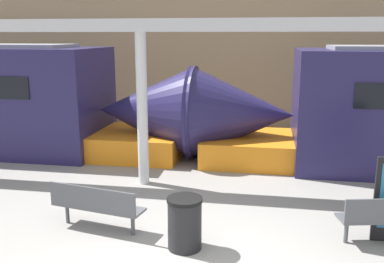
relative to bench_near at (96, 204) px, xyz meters
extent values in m
cube|color=#9E8460|center=(1.67, 9.21, 1.99)|extent=(56.00, 0.20, 5.00)
cone|color=#231E4C|center=(2.27, 5.00, 0.80)|extent=(2.88, 2.63, 2.63)
cube|color=orange|center=(2.54, 5.00, -0.16)|extent=(2.59, 2.46, 0.70)
cone|color=#231E4C|center=(-0.45, 5.00, 0.80)|extent=(2.88, 2.63, 2.63)
cube|color=orange|center=(-0.73, 5.00, -0.16)|extent=(2.59, 2.46, 0.70)
cube|color=#4C4F54|center=(0.02, 0.08, -0.08)|extent=(1.79, 0.77, 0.04)
cube|color=#4C4F54|center=(-0.02, -0.11, 0.14)|extent=(1.72, 0.37, 0.41)
cylinder|color=#4C4F54|center=(-0.67, 0.22, -0.31)|extent=(0.07, 0.07, 0.41)
cylinder|color=#4C4F54|center=(0.70, -0.05, -0.31)|extent=(0.07, 0.07, 0.41)
cube|color=#4C4F54|center=(4.93, 0.42, -0.08)|extent=(1.50, 0.74, 0.04)
cylinder|color=#4C4F54|center=(4.37, 0.30, -0.31)|extent=(0.07, 0.07, 0.41)
cylinder|color=black|center=(1.69, -0.36, -0.10)|extent=(0.56, 0.56, 0.82)
cylinder|color=black|center=(1.69, -0.36, 0.34)|extent=(0.59, 0.59, 0.06)
cylinder|color=silver|center=(0.12, 2.63, 1.25)|extent=(0.25, 0.25, 3.53)
cube|color=#B7B7BC|center=(0.12, 2.63, 3.16)|extent=(28.00, 0.60, 0.28)
camera|label=1|loc=(2.94, -6.76, 2.96)|focal=40.00mm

